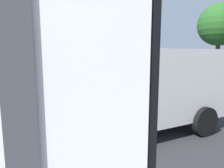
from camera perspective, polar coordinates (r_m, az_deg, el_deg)
name	(u,v)px	position (r m, az deg, el deg)	size (l,w,h in m)	color
ground_plane	(50,135)	(5.56, -17.32, -13.76)	(80.00, 80.00, 0.00)	#2D2D30
lane_marking_centre	(152,122)	(6.36, 11.29, -10.59)	(28.00, 0.16, 0.01)	#E0D14C
white_van	(125,86)	(5.08, 3.80, -0.60)	(5.41, 2.77, 2.20)	silver
tree_left_verge	(220,25)	(15.82, 28.49, 14.74)	(2.86, 2.86, 5.51)	#513823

